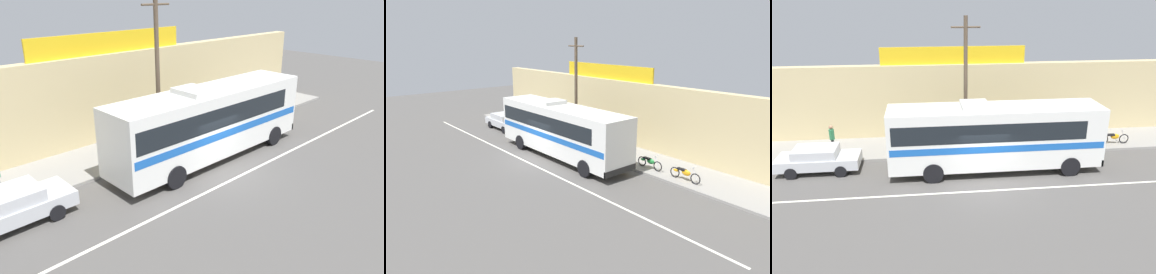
% 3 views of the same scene
% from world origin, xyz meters
% --- Properties ---
extents(ground_plane, '(70.00, 70.00, 0.00)m').
position_xyz_m(ground_plane, '(0.00, 0.00, 0.00)').
color(ground_plane, '#4F4C49').
extents(sidewalk_slab, '(30.00, 3.60, 0.14)m').
position_xyz_m(sidewalk_slab, '(0.00, 5.20, 0.07)').
color(sidewalk_slab, gray).
rests_on(sidewalk_slab, ground_plane).
extents(storefront_facade, '(30.00, 0.70, 4.80)m').
position_xyz_m(storefront_facade, '(0.00, 7.35, 2.40)').
color(storefront_facade, tan).
rests_on(storefront_facade, ground_plane).
extents(storefront_billboard, '(9.23, 0.12, 1.10)m').
position_xyz_m(storefront_billboard, '(-0.91, 7.35, 5.35)').
color(storefront_billboard, gold).
rests_on(storefront_billboard, storefront_facade).
extents(road_center_stripe, '(30.00, 0.14, 0.01)m').
position_xyz_m(road_center_stripe, '(0.00, -0.80, 0.00)').
color(road_center_stripe, silver).
rests_on(road_center_stripe, ground_plane).
extents(intercity_bus, '(11.21, 2.63, 3.78)m').
position_xyz_m(intercity_bus, '(0.69, 1.58, 2.07)').
color(intercity_bus, silver).
rests_on(intercity_bus, ground_plane).
extents(parked_car, '(4.32, 1.86, 1.37)m').
position_xyz_m(parked_car, '(-8.65, 2.44, 0.74)').
color(parked_car, '#B7BABF').
rests_on(parked_car, ground_plane).
extents(utility_pole, '(1.60, 0.22, 7.80)m').
position_xyz_m(utility_pole, '(-0.53, 3.95, 4.17)').
color(utility_pole, brown).
rests_on(utility_pole, sidewalk_slab).
extents(motorcycle_blue, '(1.96, 0.56, 0.94)m').
position_xyz_m(motorcycle_blue, '(8.83, 4.14, 0.57)').
color(motorcycle_blue, black).
rests_on(motorcycle_blue, sidewalk_slab).
extents(motorcycle_purple, '(1.84, 0.56, 0.94)m').
position_xyz_m(motorcycle_purple, '(6.32, 4.14, 0.57)').
color(motorcycle_purple, black).
rests_on(motorcycle_purple, sidewalk_slab).
extents(pedestrian_far_left, '(0.30, 0.48, 1.69)m').
position_xyz_m(pedestrian_far_left, '(2.88, 5.79, 1.13)').
color(pedestrian_far_left, brown).
rests_on(pedestrian_far_left, sidewalk_slab).
extents(pedestrian_near_shop, '(0.30, 0.48, 1.71)m').
position_xyz_m(pedestrian_near_shop, '(-8.34, 4.70, 1.14)').
color(pedestrian_near_shop, black).
rests_on(pedestrian_near_shop, sidewalk_slab).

